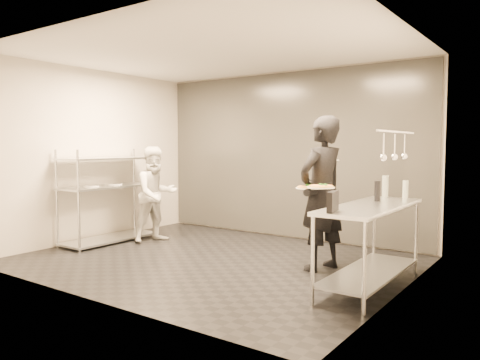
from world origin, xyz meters
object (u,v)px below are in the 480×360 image
Objects in this scene: bottle_green at (385,186)px; prep_counter at (370,232)px; pizza_plate_near at (308,187)px; bottle_clear at (405,190)px; pass_rack at (109,194)px; pos_monitor at (333,201)px; bottle_dark at (377,191)px; waiter at (322,193)px; salad_plate at (328,159)px; pizza_plate_far at (321,187)px; chef at (156,194)px.

prep_counter is at bearing -82.29° from bottle_green.
bottle_clear is at bearing 29.97° from pizza_plate_near.
pos_monitor is at bearing -9.67° from pass_rack.
pos_monitor is at bearing -93.32° from bottle_dark.
salad_plate is (-0.06, 0.29, 0.43)m from waiter.
prep_counter is at bearing 69.94° from pos_monitor.
pizza_plate_far is 0.66m from salad_plate.
pizza_plate_near is 0.60m from salad_plate.
bottle_dark is (-0.06, 0.37, 0.41)m from prep_counter.
chef is 2.97m from salad_plate.
bottle_green is (0.01, 1.52, 0.04)m from pos_monitor.
bottle_dark is at bearing 4.97° from pass_rack.
bottle_clear is (4.47, 0.80, 0.26)m from pass_rack.
chef is (0.60, 0.46, 0.00)m from pass_rack.
bottle_clear is at bearing 128.09° from waiter.
pass_rack is at bearing -177.52° from pizza_plate_far.
chef is 4.69× the size of pizza_plate_far.
prep_counter is 0.56m from bottle_dark.
bottle_green is 1.15× the size of bottle_dark.
pos_monitor is (0.54, -0.88, -0.05)m from pizza_plate_far.
pos_monitor is 1.17× the size of bottle_dark.
bottle_green is 1.22× the size of bottle_clear.
bottle_green is at bearing 97.71° from prep_counter.
bottle_dark reaches higher than bottle_clear.
bottle_dark is (0.06, 1.09, 0.02)m from pos_monitor.
pizza_plate_far is 1.14× the size of salad_plate.
pass_rack is 3.48m from pizza_plate_near.
bottle_dark is (0.81, 0.15, -0.01)m from pizza_plate_near.
pos_monitor is at bearing -99.46° from prep_counter.
pos_monitor is at bearing -99.55° from bottle_clear.
salad_plate is (-0.17, 0.56, 0.32)m from pizza_plate_far.
prep_counter is at bearing -81.59° from chef.
pizza_plate_near is 1.07× the size of bottle_green.
chef reaches higher than bottle_dark.
salad_plate is 1.30× the size of bottle_clear.
bottle_clear is (3.87, 0.35, 0.26)m from chef.
bottle_green is (-0.11, 0.80, 0.43)m from prep_counter.
prep_counter is 7.64× the size of bottle_dark.
bottle_green is 0.25m from bottle_clear.
waiter is 1.25× the size of chef.
salad_plate reaches higher than bottle_clear.
pass_rack is 4.87× the size of pizza_plate_far.
salad_plate reaches higher than pizza_plate_near.
pass_rack reaches higher than salad_plate.
pizza_plate_far is (3.67, 0.16, 0.30)m from pass_rack.
pizza_plate_near is (3.46, 0.22, 0.28)m from pass_rack.
bottle_clear is at bearing 80.36° from prep_counter.
pass_rack is 5.53× the size of salad_plate.
pass_rack is 4.31m from bottle_green.
pizza_plate_near is 0.89× the size of pizza_plate_far.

